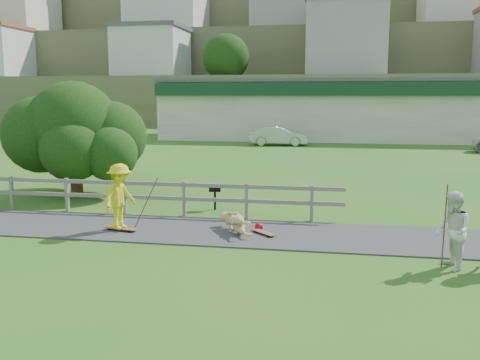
# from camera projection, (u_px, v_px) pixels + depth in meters

# --- Properties ---
(ground) EXTENTS (260.00, 260.00, 0.00)m
(ground) POSITION_uv_depth(u_px,v_px,m) (225.00, 248.00, 13.40)
(ground) COLOR #2C621C
(ground) RESTS_ON ground
(path) EXTENTS (34.00, 3.00, 0.04)m
(path) POSITION_uv_depth(u_px,v_px,m) (236.00, 232.00, 14.85)
(path) COLOR #323234
(path) RESTS_ON ground
(fence) EXTENTS (15.05, 0.10, 1.10)m
(fence) POSITION_uv_depth(u_px,v_px,m) (106.00, 191.00, 17.30)
(fence) COLOR #656059
(fence) RESTS_ON ground
(strip_mall) EXTENTS (32.50, 10.75, 5.10)m
(strip_mall) POSITION_uv_depth(u_px,v_px,m) (352.00, 109.00, 46.24)
(strip_mall) COLOR #B9B2A2
(strip_mall) RESTS_ON ground
(hillside) EXTENTS (220.00, 67.00, 47.50)m
(hillside) POSITION_uv_depth(u_px,v_px,m) (324.00, 37.00, 99.84)
(hillside) COLOR #515E37
(hillside) RESTS_ON ground
(skater_rider) EXTENTS (0.99, 1.33, 1.83)m
(skater_rider) POSITION_uv_depth(u_px,v_px,m) (120.00, 200.00, 14.82)
(skater_rider) COLOR yellow
(skater_rider) RESTS_ON ground
(skater_fallen) EXTENTS (1.66, 1.26, 0.62)m
(skater_fallen) POSITION_uv_depth(u_px,v_px,m) (236.00, 222.00, 14.75)
(skater_fallen) COLOR #D9B077
(skater_fallen) RESTS_ON ground
(spectator_a) EXTENTS (0.79, 0.94, 1.73)m
(spectator_a) POSITION_uv_depth(u_px,v_px,m) (453.00, 231.00, 11.64)
(spectator_a) COLOR silver
(spectator_a) RESTS_ON ground
(car_silver) EXTENTS (4.39, 1.77, 1.42)m
(car_silver) POSITION_uv_depth(u_px,v_px,m) (279.00, 136.00, 40.20)
(car_silver) COLOR #B8BDC1
(car_silver) RESTS_ON ground
(tree) EXTENTS (5.54, 5.54, 3.43)m
(tree) POSITION_uv_depth(u_px,v_px,m) (75.00, 150.00, 20.34)
(tree) COLOR black
(tree) RESTS_ON ground
(bbq) EXTENTS (0.43, 0.35, 0.83)m
(bbq) POSITION_uv_depth(u_px,v_px,m) (215.00, 198.00, 17.79)
(bbq) COLOR black
(bbq) RESTS_ON ground
(longboard_rider) EXTENTS (1.00, 0.41, 0.11)m
(longboard_rider) POSITION_uv_depth(u_px,v_px,m) (121.00, 230.00, 14.96)
(longboard_rider) COLOR brown
(longboard_rider) RESTS_ON ground
(longboard_fallen) EXTENTS (0.75, 0.74, 0.09)m
(longboard_fallen) POSITION_uv_depth(u_px,v_px,m) (264.00, 234.00, 14.56)
(longboard_fallen) COLOR brown
(longboard_fallen) RESTS_ON ground
(helmet) EXTENTS (0.24, 0.24, 0.24)m
(helmet) POSITION_uv_depth(u_px,v_px,m) (259.00, 227.00, 15.02)
(helmet) COLOR #9E0617
(helmet) RESTS_ON ground
(pole_rider) EXTENTS (0.03, 0.03, 1.68)m
(pole_rider) POSITION_uv_depth(u_px,v_px,m) (146.00, 201.00, 15.12)
(pole_rider) COLOR brown
(pole_rider) RESTS_ON ground
(pole_spec_left) EXTENTS (0.03, 0.03, 1.88)m
(pole_spec_left) POSITION_uv_depth(u_px,v_px,m) (444.00, 226.00, 11.75)
(pole_spec_left) COLOR brown
(pole_spec_left) RESTS_ON ground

